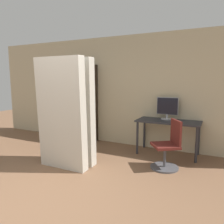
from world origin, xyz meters
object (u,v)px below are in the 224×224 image
object	(u,v)px
monitor	(167,108)
mattress_far	(72,112)
office_chair	(168,149)
mattress_near	(61,114)
bookshelf	(79,104)

from	to	relation	value
monitor	mattress_far	xyz separation A→B (m)	(-1.53, -1.48, 0.01)
monitor	mattress_far	size ratio (longest dim) A/B	0.24
monitor	office_chair	xyz separation A→B (m)	(0.23, -0.94, -0.65)
mattress_near	mattress_far	world-z (taller)	mattress_near
mattress_far	monitor	bearing A→B (deg)	44.14
mattress_near	office_chair	bearing A→B (deg)	25.88
monitor	office_chair	distance (m)	1.16
mattress_near	mattress_far	xyz separation A→B (m)	(0.00, 0.31, -0.00)
monitor	mattress_near	xyz separation A→B (m)	(-1.53, -1.79, 0.01)
monitor	mattress_far	world-z (taller)	mattress_far
mattress_far	office_chair	bearing A→B (deg)	17.19
monitor	bookshelf	distance (m)	2.40
bookshelf	mattress_near	world-z (taller)	mattress_near
bookshelf	mattress_near	distance (m)	2.04
mattress_near	monitor	bearing A→B (deg)	49.55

